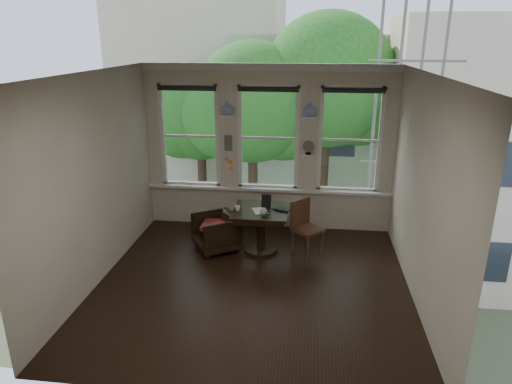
# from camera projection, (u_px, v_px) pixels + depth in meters

# --- Properties ---
(ground) EXTENTS (4.50, 4.50, 0.00)m
(ground) POSITION_uv_depth(u_px,v_px,m) (253.00, 284.00, 6.68)
(ground) COLOR black
(ground) RESTS_ON ground
(ceiling) EXTENTS (4.50, 4.50, 0.00)m
(ceiling) POSITION_uv_depth(u_px,v_px,m) (252.00, 73.00, 5.71)
(ceiling) COLOR silver
(ceiling) RESTS_ON ground
(wall_back) EXTENTS (4.50, 0.00, 4.50)m
(wall_back) POSITION_uv_depth(u_px,v_px,m) (268.00, 149.00, 8.31)
(wall_back) COLOR beige
(wall_back) RESTS_ON ground
(wall_front) EXTENTS (4.50, 0.00, 4.50)m
(wall_front) POSITION_uv_depth(u_px,v_px,m) (220.00, 264.00, 4.08)
(wall_front) COLOR beige
(wall_front) RESTS_ON ground
(wall_left) EXTENTS (0.00, 4.50, 4.50)m
(wall_left) POSITION_uv_depth(u_px,v_px,m) (95.00, 181.00, 6.45)
(wall_left) COLOR beige
(wall_left) RESTS_ON ground
(wall_right) EXTENTS (0.00, 4.50, 4.50)m
(wall_right) POSITION_uv_depth(u_px,v_px,m) (423.00, 193.00, 5.93)
(wall_right) COLOR beige
(wall_right) RESTS_ON ground
(window_left) EXTENTS (1.10, 0.12, 1.90)m
(window_left) POSITION_uv_depth(u_px,v_px,m) (190.00, 136.00, 8.41)
(window_left) COLOR white
(window_left) RESTS_ON ground
(window_center) EXTENTS (1.10, 0.12, 1.90)m
(window_center) POSITION_uv_depth(u_px,v_px,m) (268.00, 138.00, 8.24)
(window_center) COLOR white
(window_center) RESTS_ON ground
(window_right) EXTENTS (1.10, 0.12, 1.90)m
(window_right) POSITION_uv_depth(u_px,v_px,m) (350.00, 140.00, 8.07)
(window_right) COLOR white
(window_right) RESTS_ON ground
(shelf_left) EXTENTS (0.26, 0.16, 0.03)m
(shelf_left) POSITION_uv_depth(u_px,v_px,m) (228.00, 116.00, 8.10)
(shelf_left) COLOR white
(shelf_left) RESTS_ON ground
(shelf_right) EXTENTS (0.26, 0.16, 0.03)m
(shelf_right) POSITION_uv_depth(u_px,v_px,m) (309.00, 117.00, 7.94)
(shelf_right) COLOR white
(shelf_right) RESTS_ON ground
(intercom) EXTENTS (0.14, 0.06, 0.28)m
(intercom) POSITION_uv_depth(u_px,v_px,m) (228.00, 143.00, 8.29)
(intercom) COLOR #59544F
(intercom) RESTS_ON ground
(sticky_notes) EXTENTS (0.16, 0.01, 0.24)m
(sticky_notes) POSITION_uv_depth(u_px,v_px,m) (229.00, 161.00, 8.41)
(sticky_notes) COLOR pink
(sticky_notes) RESTS_ON ground
(desk_fan) EXTENTS (0.20, 0.20, 0.24)m
(desk_fan) POSITION_uv_depth(u_px,v_px,m) (308.00, 150.00, 8.10)
(desk_fan) COLOR #59544F
(desk_fan) RESTS_ON ground
(vase_left) EXTENTS (0.24, 0.24, 0.25)m
(vase_left) POSITION_uv_depth(u_px,v_px,m) (227.00, 108.00, 8.06)
(vase_left) COLOR white
(vase_left) RESTS_ON shelf_left
(vase_right) EXTENTS (0.24, 0.24, 0.25)m
(vase_right) POSITION_uv_depth(u_px,v_px,m) (310.00, 109.00, 7.89)
(vase_right) COLOR white
(vase_right) RESTS_ON shelf_right
(table) EXTENTS (0.90, 0.90, 0.75)m
(table) POSITION_uv_depth(u_px,v_px,m) (261.00, 231.00, 7.58)
(table) COLOR black
(table) RESTS_ON ground
(armchair_left) EXTENTS (0.95, 0.94, 0.63)m
(armchair_left) POSITION_uv_depth(u_px,v_px,m) (216.00, 232.00, 7.65)
(armchair_left) COLOR black
(armchair_left) RESTS_ON ground
(cushion_red) EXTENTS (0.45, 0.45, 0.06)m
(cushion_red) POSITION_uv_depth(u_px,v_px,m) (216.00, 225.00, 7.61)
(cushion_red) COLOR maroon
(cushion_red) RESTS_ON armchair_left
(side_chair_right) EXTENTS (0.59, 0.59, 0.92)m
(side_chair_right) POSITION_uv_depth(u_px,v_px,m) (308.00, 229.00, 7.43)
(side_chair_right) COLOR #402716
(side_chair_right) RESTS_ON ground
(laptop) EXTENTS (0.38, 0.32, 0.03)m
(laptop) POSITION_uv_depth(u_px,v_px,m) (280.00, 210.00, 7.39)
(laptop) COLOR black
(laptop) RESTS_ON table
(mug) EXTENTS (0.10, 0.10, 0.08)m
(mug) POSITION_uv_depth(u_px,v_px,m) (238.00, 208.00, 7.40)
(mug) COLOR white
(mug) RESTS_ON table
(drinking_glass) EXTENTS (0.15, 0.15, 0.10)m
(drinking_glass) POSITION_uv_depth(u_px,v_px,m) (264.00, 214.00, 7.14)
(drinking_glass) COLOR white
(drinking_glass) RESTS_ON table
(tablet) EXTENTS (0.16, 0.08, 0.22)m
(tablet) POSITION_uv_depth(u_px,v_px,m) (266.00, 201.00, 7.53)
(tablet) COLOR black
(tablet) RESTS_ON table
(papers) EXTENTS (0.31, 0.36, 0.00)m
(papers) POSITION_uv_depth(u_px,v_px,m) (260.00, 211.00, 7.41)
(papers) COLOR silver
(papers) RESTS_ON table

